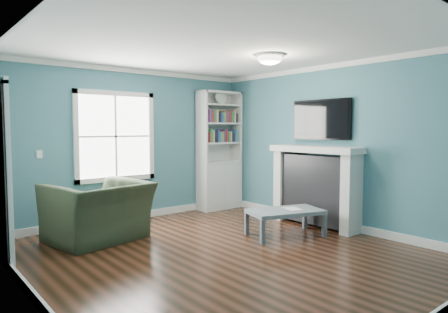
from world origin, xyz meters
TOP-DOWN VIEW (x-y plane):
  - floor at (0.00, 0.00)m, footprint 5.00×5.00m
  - room_walls at (0.00, 0.00)m, footprint 5.00×5.00m
  - trim at (0.00, 0.00)m, footprint 4.50×5.00m
  - window at (-0.30, 2.49)m, footprint 1.40×0.06m
  - bookshelf at (1.77, 2.30)m, footprint 0.90×0.35m
  - fireplace at (2.08, 0.20)m, footprint 0.44×1.58m
  - tv at (2.20, 0.20)m, footprint 0.06×1.10m
  - door at (-2.22, 1.40)m, footprint 0.12×0.98m
  - ceiling_fixture at (0.90, 0.10)m, footprint 0.38×0.38m
  - light_switch at (-1.50, 2.48)m, footprint 0.08×0.01m
  - recliner at (-0.98, 1.60)m, footprint 1.40×1.05m
  - coffee_table at (1.25, 0.10)m, footprint 1.20×0.89m
  - paper_sheet at (1.39, 0.08)m, footprint 0.27×0.31m

SIDE VIEW (x-z plane):
  - floor at x=0.00m, z-range 0.00..0.00m
  - coffee_table at x=1.25m, z-range 0.14..0.53m
  - paper_sheet at x=1.39m, z-range 0.39..0.39m
  - recliner at x=-0.98m, z-range 0.00..1.11m
  - fireplace at x=2.08m, z-range -0.01..1.29m
  - bookshelf at x=1.77m, z-range -0.23..2.08m
  - door at x=-2.22m, z-range -0.01..2.16m
  - light_switch at x=-1.50m, z-range 1.14..1.26m
  - trim at x=0.00m, z-range -0.06..2.54m
  - window at x=-0.30m, z-range 0.70..2.20m
  - room_walls at x=0.00m, z-range -0.92..4.08m
  - tv at x=2.20m, z-range 1.40..2.05m
  - ceiling_fixture at x=0.90m, z-range 2.47..2.63m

